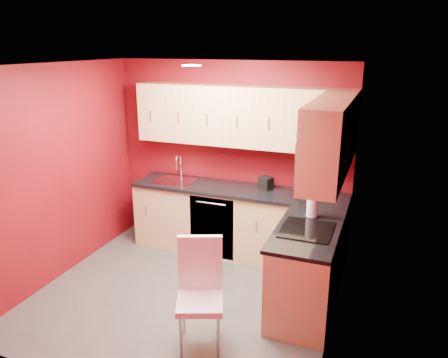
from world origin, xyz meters
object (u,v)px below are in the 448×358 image
Objects in this scene: sink at (175,178)px; coffee_maker at (306,183)px; napkin_holder at (266,183)px; paper_towel at (312,205)px; dining_chair at (200,296)px; microwave at (323,159)px.

coffee_maker is at bearing 1.37° from sink.
napkin_holder is 1.03m from paper_towel.
napkin_holder reaches higher than dining_chair.
napkin_holder is at bearing 4.36° from sink.
napkin_holder is 2.06m from dining_chair.
paper_towel is at bearing -68.09° from coffee_maker.
paper_towel is at bearing -45.48° from napkin_holder.
microwave is 2.83× the size of paper_towel.
coffee_maker is (-0.33, 1.05, -0.59)m from microwave.
microwave is at bearing -52.25° from napkin_holder.
microwave is 0.74× the size of dining_chair.
coffee_maker is 0.53m from napkin_holder.
coffee_maker is 2.03× the size of napkin_holder.
dining_chair is at bearing -120.83° from paper_towel.
sink is at bearing -172.63° from coffee_maker.
microwave is 2.34× the size of coffee_maker.
microwave is 1.71m from dining_chair.
microwave is 1.24m from coffee_maker.
paper_towel is 1.57m from dining_chair.
dining_chair is (-0.76, -1.27, -0.53)m from paper_towel.
coffee_maker is at bearing 107.29° from microwave.
dining_chair is (-0.04, -2.00, -0.48)m from napkin_holder.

